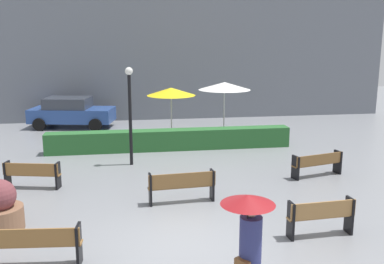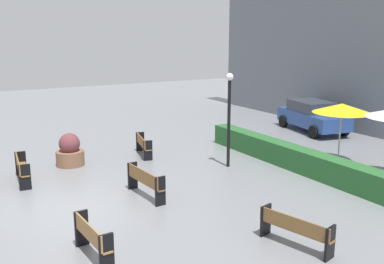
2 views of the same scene
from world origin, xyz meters
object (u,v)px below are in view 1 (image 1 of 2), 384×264
object	(u,v)px
lamp_post	(130,105)
parked_car	(71,112)
bench_far_left	(32,173)
bench_near_left	(34,243)
planter_pot	(0,208)
pedestrian_with_umbrella	(249,237)
bench_far_right	(318,163)
bench_near_right	(321,215)
patio_umbrella_white	(224,86)
bench_mid_center	(182,185)
patio_umbrella_yellow	(171,92)

from	to	relation	value
lamp_post	parked_car	world-z (taller)	lamp_post
bench_far_left	bench_near_left	size ratio (longest dim) A/B	0.93
bench_far_left	parked_car	world-z (taller)	parked_car
lamp_post	bench_far_left	bearing A→B (deg)	-144.79
planter_pot	lamp_post	size ratio (longest dim) A/B	0.35
pedestrian_with_umbrella	parked_car	world-z (taller)	pedestrian_with_umbrella
bench_far_right	bench_near_left	world-z (taller)	bench_near_left
bench_near_right	bench_far_right	bearing A→B (deg)	66.38
bench_far_left	bench_near_left	xyz separation A→B (m)	(1.02, -4.95, 0.03)
pedestrian_with_umbrella	patio_umbrella_white	distance (m)	13.29
planter_pot	parked_car	bearing A→B (deg)	88.88
bench_mid_center	bench_near_left	world-z (taller)	bench_mid_center
bench_near_right	lamp_post	world-z (taller)	lamp_post
bench_near_left	bench_far_right	bearing A→B (deg)	30.04
bench_mid_center	planter_pot	distance (m)	4.66
bench_near_left	patio_umbrella_yellow	bearing A→B (deg)	70.30
bench_mid_center	parked_car	size ratio (longest dim) A/B	0.43
bench_far_left	patio_umbrella_yellow	size ratio (longest dim) A/B	0.74
bench_far_right	bench_mid_center	size ratio (longest dim) A/B	0.99
bench_far_left	patio_umbrella_yellow	bearing A→B (deg)	50.62
patio_umbrella_yellow	bench_near_left	bearing A→B (deg)	-109.70
patio_umbrella_white	planter_pot	bearing A→B (deg)	-129.72
bench_near_left	patio_umbrella_yellow	world-z (taller)	patio_umbrella_yellow
bench_far_right	patio_umbrella_yellow	xyz separation A→B (m)	(-4.24, 6.25, 1.72)
lamp_post	bench_mid_center	bearing A→B (deg)	-71.82
patio_umbrella_yellow	patio_umbrella_white	xyz separation A→B (m)	(2.47, 0.08, 0.20)
patio_umbrella_white	patio_umbrella_yellow	bearing A→B (deg)	-178.18
bench_near_left	pedestrian_with_umbrella	world-z (taller)	pedestrian_with_umbrella
bench_mid_center	planter_pot	bearing A→B (deg)	-166.68
planter_pot	patio_umbrella_yellow	size ratio (longest dim) A/B	0.53
bench_far_right	bench_mid_center	xyz separation A→B (m)	(-4.79, -1.69, 0.06)
bench_mid_center	patio_umbrella_white	bearing A→B (deg)	69.36
pedestrian_with_umbrella	parked_car	xyz separation A→B (m)	(-4.78, 16.42, -0.47)
patio_umbrella_yellow	patio_umbrella_white	distance (m)	2.48
lamp_post	parked_car	xyz separation A→B (m)	(-2.96, 7.37, -1.39)
bench_near_right	lamp_post	xyz separation A→B (m)	(-4.25, 6.67, 1.67)
bench_mid_center	pedestrian_with_umbrella	xyz separation A→B (m)	(0.49, -4.97, 0.75)
planter_pot	patio_umbrella_white	distance (m)	11.98
bench_far_left	planter_pot	world-z (taller)	planter_pot
bench_near_left	bench_far_left	bearing A→B (deg)	101.67
planter_pot	lamp_post	distance (m)	6.29
bench_far_right	patio_umbrella_white	size ratio (longest dim) A/B	0.73
bench_far_right	patio_umbrella_white	distance (m)	6.85
bench_far_right	bench_near_right	bearing A→B (deg)	-113.62
bench_mid_center	lamp_post	size ratio (longest dim) A/B	0.54
bench_far_left	parked_car	xyz separation A→B (m)	(0.11, 9.53, 0.33)
bench_near_left	planter_pot	bearing A→B (deg)	120.62
bench_near_left	lamp_post	world-z (taller)	lamp_post
patio_umbrella_yellow	lamp_post	bearing A→B (deg)	-116.02
bench_far_left	patio_umbrella_white	distance (m)	9.80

